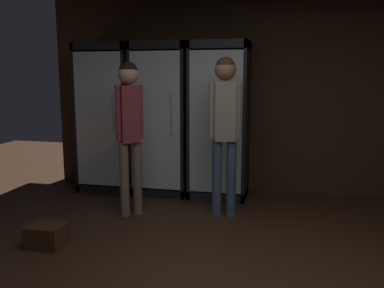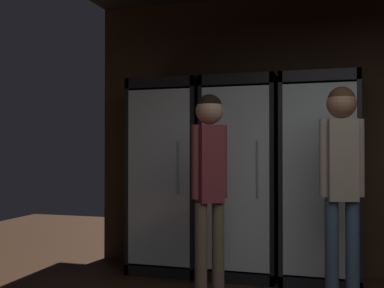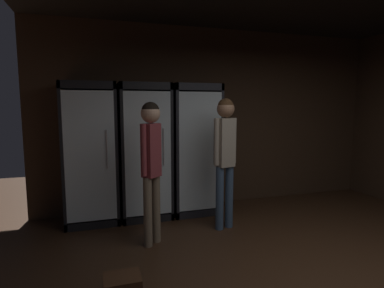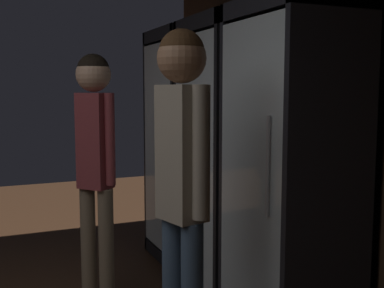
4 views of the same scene
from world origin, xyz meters
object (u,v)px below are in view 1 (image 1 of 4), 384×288
at_px(wine_crate_floor, 47,236).
at_px(cooler_center, 220,122).
at_px(cooler_far_left, 110,119).
at_px(shopper_near, 129,119).
at_px(shopper_far, 225,117).
at_px(cooler_left, 163,120).

bearing_deg(wine_crate_floor, cooler_center, 57.52).
distance_m(cooler_far_left, shopper_near, 1.19).
bearing_deg(shopper_far, cooler_far_left, 154.56).
height_order(cooler_far_left, shopper_far, cooler_far_left).
relative_size(cooler_left, cooler_center, 1.00).
xyz_separation_m(cooler_left, wine_crate_floor, (-0.50, -1.95, -0.84)).
height_order(cooler_left, cooler_center, same).
distance_m(cooler_left, shopper_far, 1.21).
bearing_deg(cooler_far_left, wine_crate_floor, -83.01).
bearing_deg(cooler_left, wine_crate_floor, -104.39).
bearing_deg(shopper_near, shopper_far, 10.93).
height_order(cooler_center, wine_crate_floor, cooler_center).
xyz_separation_m(shopper_near, wine_crate_floor, (-0.43, -0.97, -0.95)).
bearing_deg(cooler_left, cooler_center, -0.09).
bearing_deg(wine_crate_floor, shopper_far, 39.36).
height_order(cooler_far_left, cooler_left, same).
height_order(cooler_center, shopper_far, cooler_center).
relative_size(cooler_left, wine_crate_floor, 6.24).
distance_m(cooler_left, shopper_near, 0.99).
relative_size(cooler_far_left, wine_crate_floor, 6.24).
xyz_separation_m(cooler_left, shopper_far, (0.92, -0.79, 0.14)).
relative_size(cooler_left, shopper_far, 1.13).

